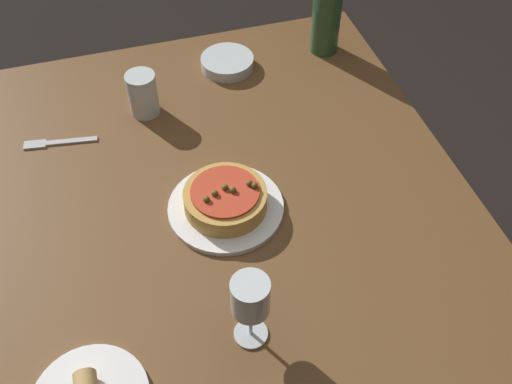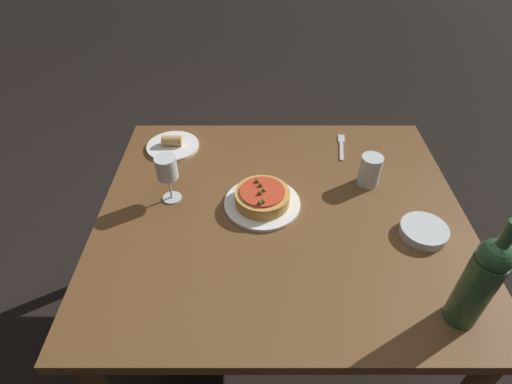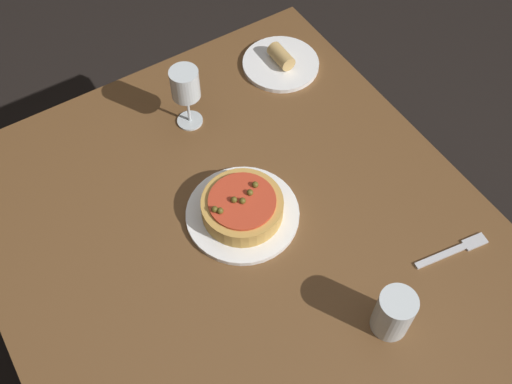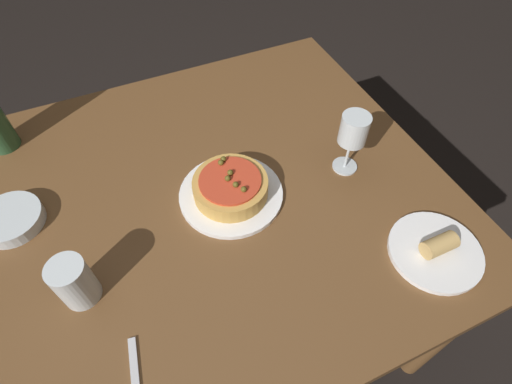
% 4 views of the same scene
% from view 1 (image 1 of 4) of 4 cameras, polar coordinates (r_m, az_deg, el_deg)
% --- Properties ---
extents(ground_plane, '(14.00, 14.00, 0.00)m').
position_cam_1_polar(ground_plane, '(1.90, -1.75, -13.81)').
color(ground_plane, black).
extents(dining_table, '(1.16, 1.01, 0.71)m').
position_cam_1_polar(dining_table, '(1.38, -2.34, -1.79)').
color(dining_table, brown).
rests_on(dining_table, ground_plane).
extents(dinner_plate, '(0.25, 0.25, 0.01)m').
position_cam_1_polar(dinner_plate, '(1.27, -2.89, -1.49)').
color(dinner_plate, white).
rests_on(dinner_plate, dining_table).
extents(pizza, '(0.18, 0.18, 0.06)m').
position_cam_1_polar(pizza, '(1.25, -2.93, -0.62)').
color(pizza, gold).
rests_on(pizza, dinner_plate).
extents(wine_glass, '(0.07, 0.07, 0.16)m').
position_cam_1_polar(wine_glass, '(1.00, -0.54, -10.18)').
color(wine_glass, silver).
rests_on(wine_glass, dining_table).
extents(wine_bottle, '(0.08, 0.08, 0.33)m').
position_cam_1_polar(wine_bottle, '(1.63, 6.85, 17.50)').
color(wine_bottle, '#2D5633').
rests_on(wine_bottle, dining_table).
extents(water_cup, '(0.07, 0.07, 0.11)m').
position_cam_1_polar(water_cup, '(1.48, -10.73, 9.15)').
color(water_cup, silver).
rests_on(water_cup, dining_table).
extents(side_bowl, '(0.14, 0.14, 0.03)m').
position_cam_1_polar(side_bowl, '(1.63, -2.75, 12.22)').
color(side_bowl, silver).
rests_on(side_bowl, dining_table).
extents(fork, '(0.05, 0.17, 0.00)m').
position_cam_1_polar(fork, '(1.48, -18.55, 4.48)').
color(fork, silver).
rests_on(fork, dining_table).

